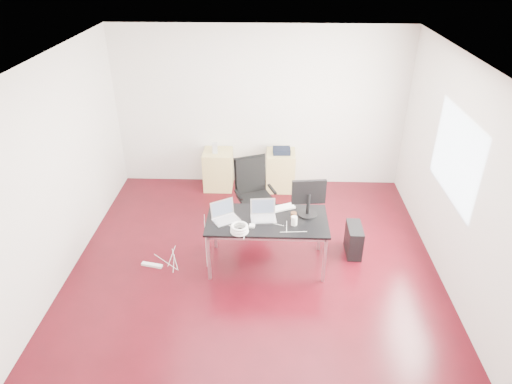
{
  "coord_description": "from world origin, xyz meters",
  "views": [
    {
      "loc": [
        0.2,
        -5.03,
        4.0
      ],
      "look_at": [
        0.0,
        0.55,
        0.85
      ],
      "focal_mm": 32.0,
      "sensor_mm": 36.0,
      "label": 1
    }
  ],
  "objects_px": {
    "filing_cabinet_left": "(218,169)",
    "filing_cabinet_right": "(280,170)",
    "desk": "(267,223)",
    "office_chair": "(253,190)",
    "pc_tower": "(354,240)"
  },
  "relations": [
    {
      "from": "office_chair",
      "to": "filing_cabinet_right",
      "type": "relative_size",
      "value": 1.54
    },
    {
      "from": "office_chair",
      "to": "pc_tower",
      "type": "height_order",
      "value": "office_chair"
    },
    {
      "from": "office_chair",
      "to": "filing_cabinet_right",
      "type": "distance_m",
      "value": 1.29
    },
    {
      "from": "desk",
      "to": "pc_tower",
      "type": "height_order",
      "value": "desk"
    },
    {
      "from": "office_chair",
      "to": "filing_cabinet_left",
      "type": "distance_m",
      "value": 1.39
    },
    {
      "from": "desk",
      "to": "filing_cabinet_left",
      "type": "xyz_separation_m",
      "value": [
        -0.9,
        2.2,
        -0.33
      ]
    },
    {
      "from": "filing_cabinet_left",
      "to": "office_chair",
      "type": "bearing_deg",
      "value": -60.31
    },
    {
      "from": "office_chair",
      "to": "filing_cabinet_left",
      "type": "xyz_separation_m",
      "value": [
        -0.68,
        1.19,
        -0.26
      ]
    },
    {
      "from": "desk",
      "to": "pc_tower",
      "type": "xyz_separation_m",
      "value": [
        1.23,
        0.3,
        -0.46
      ]
    },
    {
      "from": "desk",
      "to": "filing_cabinet_right",
      "type": "xyz_separation_m",
      "value": [
        0.21,
        2.2,
        -0.33
      ]
    },
    {
      "from": "filing_cabinet_left",
      "to": "pc_tower",
      "type": "height_order",
      "value": "filing_cabinet_left"
    },
    {
      "from": "filing_cabinet_left",
      "to": "filing_cabinet_right",
      "type": "height_order",
      "value": "same"
    },
    {
      "from": "office_chair",
      "to": "filing_cabinet_right",
      "type": "xyz_separation_m",
      "value": [
        0.43,
        1.19,
        -0.26
      ]
    },
    {
      "from": "desk",
      "to": "filing_cabinet_right",
      "type": "height_order",
      "value": "desk"
    },
    {
      "from": "filing_cabinet_left",
      "to": "filing_cabinet_right",
      "type": "relative_size",
      "value": 1.0
    }
  ]
}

